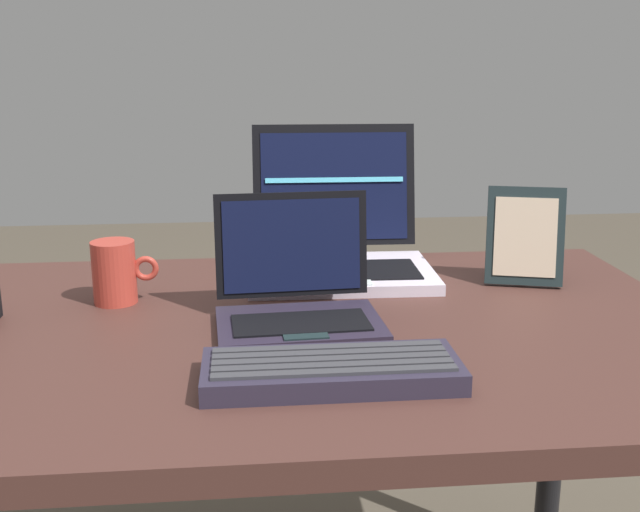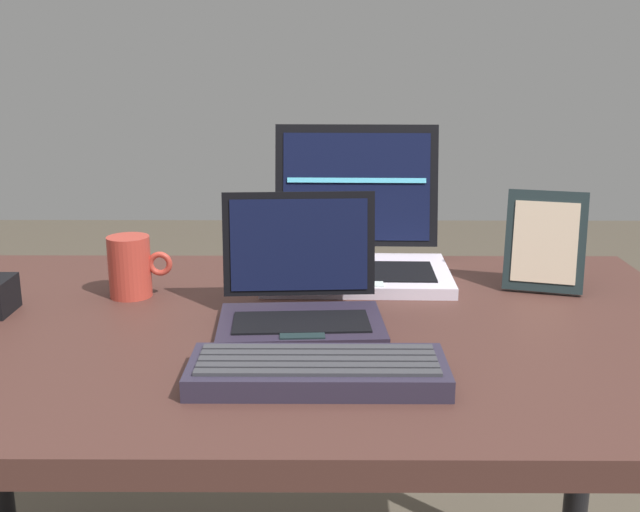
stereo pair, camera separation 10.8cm
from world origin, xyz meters
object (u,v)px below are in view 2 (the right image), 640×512
object	(u,v)px
laptop_front	(300,298)
external_keyboard	(318,371)
laptop_rear	(357,245)
coffee_mug	(131,267)
photo_frame	(545,242)

from	to	relation	value
laptop_front	external_keyboard	distance (m)	0.22
laptop_rear	coffee_mug	size ratio (longest dim) A/B	3.15
external_keyboard	coffee_mug	bearing A→B (deg)	132.33
laptop_front	coffee_mug	world-z (taller)	laptop_front
laptop_rear	coffee_mug	world-z (taller)	laptop_rear
laptop_front	external_keyboard	world-z (taller)	laptop_front
photo_frame	coffee_mug	bearing A→B (deg)	-176.96
laptop_front	photo_frame	bearing A→B (deg)	22.31
photo_frame	coffee_mug	xyz separation A→B (m)	(-0.70, -0.04, -0.03)
laptop_front	photo_frame	distance (m)	0.45
external_keyboard	coffee_mug	xyz separation A→B (m)	(-0.31, 0.35, 0.04)
laptop_front	coffee_mug	size ratio (longest dim) A/B	2.35
laptop_front	external_keyboard	bearing A→B (deg)	-82.57
laptop_front	external_keyboard	size ratio (longest dim) A/B	0.78
laptop_rear	coffee_mug	bearing A→B (deg)	-160.18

